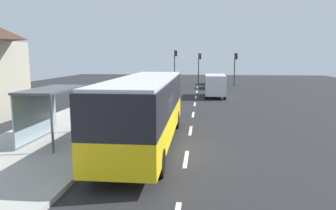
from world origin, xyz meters
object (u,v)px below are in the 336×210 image
(traffic_light_far_side, at_px, (175,62))
(sedan_far, at_px, (212,79))
(sedan_near, at_px, (213,82))
(bus_shelter, at_px, (47,101))
(white_van, at_px, (215,84))
(recycling_bin_blue, at_px, (98,128))
(traffic_light_median, at_px, (199,64))
(recycling_bin_orange, at_px, (102,125))
(traffic_light_near_side, at_px, (235,64))
(bus, at_px, (146,107))

(traffic_light_far_side, bearing_deg, sedan_far, 17.51)
(sedan_near, height_order, bus_shelter, bus_shelter)
(white_van, distance_m, recycling_bin_blue, 19.20)
(traffic_light_median, bearing_deg, recycling_bin_orange, -98.26)
(bus_shelter, bearing_deg, traffic_light_median, 78.37)
(recycling_bin_orange, bearing_deg, traffic_light_far_side, 87.97)
(recycling_bin_blue, height_order, bus_shelter, bus_shelter)
(white_van, bearing_deg, recycling_bin_orange, -110.21)
(bus_shelter, bearing_deg, traffic_light_near_side, 69.29)
(recycling_bin_blue, height_order, traffic_light_near_side, traffic_light_near_side)
(bus_shelter, bearing_deg, recycling_bin_blue, 17.43)
(bus, relative_size, traffic_light_near_side, 2.35)
(recycling_bin_orange, height_order, traffic_light_median, traffic_light_median)
(traffic_light_far_side, relative_size, bus_shelter, 1.28)
(sedan_far, bearing_deg, recycling_bin_orange, -101.27)
(white_van, height_order, traffic_light_far_side, traffic_light_far_side)
(sedan_far, distance_m, traffic_light_far_side, 6.23)
(bus, xyz_separation_m, traffic_light_far_side, (-1.39, 32.17, 1.56))
(recycling_bin_blue, height_order, traffic_light_median, traffic_light_median)
(traffic_light_near_side, height_order, bus_shelter, traffic_light_near_side)
(traffic_light_near_side, bearing_deg, traffic_light_far_side, 174.69)
(bus, height_order, traffic_light_far_side, traffic_light_far_side)
(sedan_far, distance_m, recycling_bin_blue, 33.95)
(sedan_near, height_order, traffic_light_far_side, traffic_light_far_side)
(sedan_far, relative_size, traffic_light_near_side, 0.95)
(sedan_near, distance_m, recycling_bin_orange, 27.16)
(white_van, xyz_separation_m, traffic_light_far_side, (-5.30, 13.53, 2.06))
(sedan_near, bearing_deg, traffic_light_median, 109.51)
(bus, xyz_separation_m, bus_shelter, (-4.70, -0.14, 0.25))
(sedan_near, bearing_deg, white_van, -90.62)
(bus, xyz_separation_m, recycling_bin_blue, (-2.49, 0.55, -1.19))
(white_van, xyz_separation_m, sedan_near, (0.10, 8.98, -0.55))
(sedan_far, xyz_separation_m, traffic_light_median, (-1.89, -0.90, 2.34))
(recycling_bin_blue, bearing_deg, sedan_far, 78.97)
(sedan_near, bearing_deg, recycling_bin_blue, -103.50)
(sedan_far, relative_size, traffic_light_far_side, 0.87)
(sedan_far, xyz_separation_m, recycling_bin_blue, (-6.50, -33.32, -0.14))
(traffic_light_far_side, bearing_deg, recycling_bin_orange, -92.03)
(bus, bearing_deg, traffic_light_far_side, 92.47)
(recycling_bin_orange, relative_size, bus_shelter, 0.24)
(white_van, height_order, traffic_light_near_side, traffic_light_near_side)
(traffic_light_near_side, bearing_deg, recycling_bin_orange, -107.86)
(recycling_bin_blue, bearing_deg, bus, -12.50)
(bus, bearing_deg, traffic_light_near_side, 77.05)
(bus, relative_size, white_van, 2.11)
(white_van, relative_size, recycling_bin_orange, 5.50)
(bus, height_order, sedan_far, bus)
(white_van, relative_size, sedan_near, 1.17)
(traffic_light_near_side, distance_m, traffic_light_median, 5.35)
(recycling_bin_blue, relative_size, recycling_bin_orange, 1.00)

